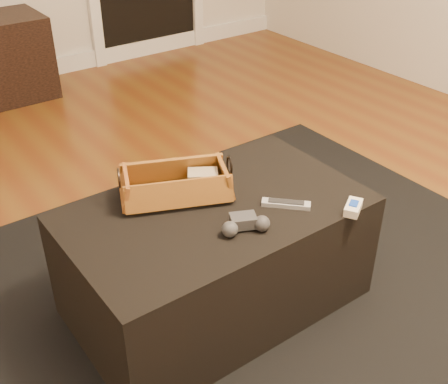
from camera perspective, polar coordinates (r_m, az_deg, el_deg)
floor at (r=2.07m, az=-0.76°, el=-12.97°), size 5.00×5.50×0.01m
area_rug at (r=2.10m, az=0.04°, el=-11.85°), size 2.60×2.00×0.01m
ottoman at (r=1.99m, az=-0.81°, el=-6.55°), size 1.00×0.60×0.42m
tv_remote at (r=1.89m, az=-5.38°, el=-0.15°), size 0.20×0.10×0.02m
cloth_bundle at (r=1.93m, az=-2.15°, el=1.35°), size 0.12×0.12×0.06m
wicker_basket at (r=1.90m, az=-4.91°, el=0.66°), size 0.41×0.32×0.13m
game_controller at (r=1.74m, az=2.13°, el=-3.29°), size 0.16×0.12×0.05m
silver_remote at (r=1.87m, az=6.32°, el=-1.19°), size 0.14×0.14×0.02m
cream_gadget at (r=1.88m, az=13.00°, el=-1.53°), size 0.10×0.09×0.03m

